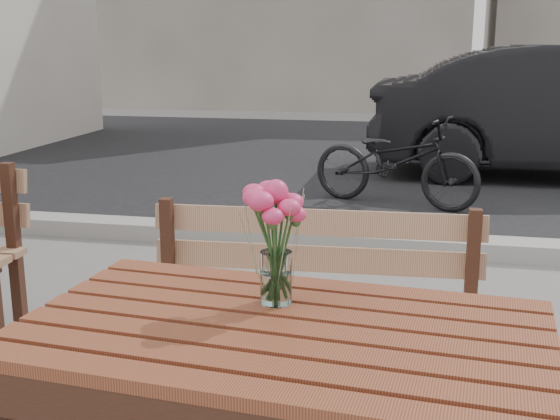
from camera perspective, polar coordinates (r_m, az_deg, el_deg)
name	(u,v)px	position (r m, az deg, el deg)	size (l,w,h in m)	color
street	(402,188)	(6.91, 9.92, 1.81)	(30.00, 8.12, 0.12)	black
main_table	(282,374)	(1.73, 0.14, -13.20)	(1.30, 0.83, 0.77)	#5C2B18
main_bench	(313,284)	(2.74, 2.70, -6.03)	(1.34, 0.46, 0.82)	#9A6E50
main_vase	(276,227)	(1.75, -0.33, -1.43)	(0.17, 0.17, 0.32)	white
bicycle	(396,161)	(6.22, 9.37, 3.97)	(0.53, 1.51, 0.79)	black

